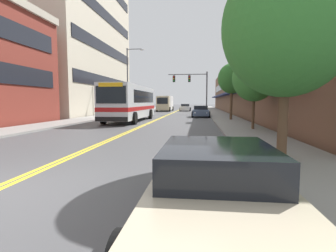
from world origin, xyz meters
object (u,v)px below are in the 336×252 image
(car_champagne_parked_right_foreground, at_px, (217,191))
(car_slate_blue_parked_right_mid, at_px, (201,112))
(street_tree_right_far, at_px, (232,79))
(traffic_signal_mast, at_px, (193,84))
(street_tree_right_near, at_px, (287,27))
(city_bus, at_px, (131,101))
(street_tree_right_mid, at_px, (254,78))
(street_lamp_left_far, at_px, (130,76))
(car_navy_parked_left_mid, at_px, (138,110))
(car_white_moving_lead, at_px, (185,108))
(box_truck, at_px, (165,103))

(car_champagne_parked_right_foreground, distance_m, car_slate_blue_parked_right_mid, 27.40)
(street_tree_right_far, bearing_deg, traffic_signal_mast, 107.71)
(car_champagne_parked_right_foreground, distance_m, street_tree_right_near, 5.57)
(street_tree_right_far, bearing_deg, car_champagne_parked_right_foreground, -97.19)
(city_bus, distance_m, street_tree_right_far, 9.58)
(street_tree_right_mid, height_order, street_tree_right_far, street_tree_right_far)
(car_slate_blue_parked_right_mid, distance_m, street_tree_right_far, 7.32)
(traffic_signal_mast, relative_size, street_lamp_left_far, 0.68)
(city_bus, relative_size, street_lamp_left_far, 1.27)
(car_navy_parked_left_mid, distance_m, car_white_moving_lead, 15.08)
(car_white_moving_lead, xyz_separation_m, traffic_signal_mast, (1.71, -12.72, 3.59))
(car_champagne_parked_right_foreground, height_order, traffic_signal_mast, traffic_signal_mast)
(box_truck, distance_m, street_tree_right_far, 26.22)
(car_white_moving_lead, distance_m, street_tree_right_mid, 33.86)
(car_champagne_parked_right_foreground, xyz_separation_m, street_lamp_left_far, (-9.44, 30.63, 4.60))
(street_tree_right_near, height_order, street_tree_right_mid, street_tree_right_near)
(car_navy_parked_left_mid, relative_size, street_tree_right_near, 0.76)
(car_navy_parked_left_mid, height_order, street_tree_right_far, street_tree_right_far)
(car_navy_parked_left_mid, bearing_deg, car_white_moving_lead, 66.65)
(car_slate_blue_parked_right_mid, bearing_deg, car_navy_parked_left_mid, 150.32)
(street_tree_right_near, bearing_deg, car_slate_blue_parked_right_mid, 95.18)
(street_tree_right_far, bearing_deg, car_white_moving_lead, 102.66)
(car_white_moving_lead, height_order, street_tree_right_near, street_tree_right_near)
(car_slate_blue_parked_right_mid, distance_m, street_lamp_left_far, 10.91)
(car_champagne_parked_right_foreground, xyz_separation_m, street_tree_right_near, (2.06, 4.02, 3.25))
(street_lamp_left_far, distance_m, street_tree_right_mid, 21.69)
(car_champagne_parked_right_foreground, relative_size, box_truck, 0.59)
(street_tree_right_near, relative_size, street_tree_right_far, 1.08)
(city_bus, relative_size, traffic_signal_mast, 1.87)
(car_navy_parked_left_mid, xyz_separation_m, box_truck, (2.17, 13.45, 0.87))
(street_lamp_left_far, bearing_deg, street_tree_right_far, -37.03)
(city_bus, bearing_deg, box_truck, 90.22)
(car_slate_blue_parked_right_mid, bearing_deg, traffic_signal_mast, 100.00)
(car_slate_blue_parked_right_mid, relative_size, street_tree_right_mid, 0.95)
(traffic_signal_mast, xyz_separation_m, street_tree_right_mid, (4.18, -20.53, -0.98))
(street_tree_right_mid, bearing_deg, car_champagne_parked_right_foreground, -103.17)
(car_champagne_parked_right_foreground, xyz_separation_m, street_tree_right_mid, (3.04, 13.00, 2.68))
(car_champagne_parked_right_foreground, xyz_separation_m, traffic_signal_mast, (-1.14, 33.53, 3.66))
(city_bus, height_order, street_tree_right_far, street_tree_right_far)
(city_bus, bearing_deg, car_champagne_parked_right_foreground, -72.08)
(car_champagne_parked_right_foreground, bearing_deg, city_bus, 107.92)
(car_white_moving_lead, relative_size, box_truck, 0.58)
(car_champagne_parked_right_foreground, height_order, street_tree_right_far, street_tree_right_far)
(city_bus, xyz_separation_m, street_lamp_left_far, (-2.87, 10.33, 3.35))
(street_tree_right_far, bearing_deg, city_bus, -172.82)
(street_tree_right_near, bearing_deg, box_truck, 101.78)
(street_tree_right_mid, bearing_deg, traffic_signal_mast, 101.52)
(car_champagne_parked_right_foreground, bearing_deg, car_white_moving_lead, 93.53)
(street_tree_right_mid, bearing_deg, city_bus, 142.77)
(traffic_signal_mast, bearing_deg, box_truck, 114.13)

